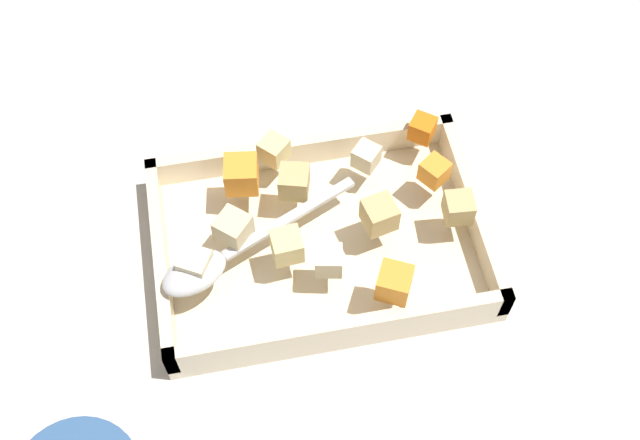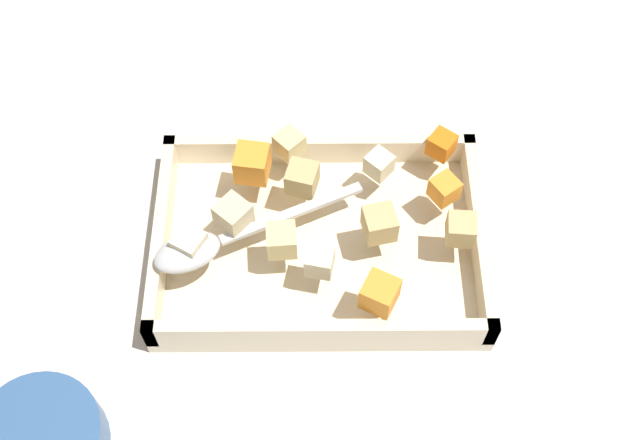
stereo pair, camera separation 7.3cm
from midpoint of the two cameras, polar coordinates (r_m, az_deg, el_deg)
name	(u,v)px [view 2 (the right image)]	position (r m, az deg, el deg)	size (l,w,h in m)	color
ground_plane	(311,240)	(0.82, 1.85, -1.62)	(4.00, 4.00, 0.00)	beige
baking_dish	(320,243)	(0.81, 2.59, -1.87)	(0.33, 0.23, 0.05)	beige
carrot_chunk_back_center	(380,294)	(0.73, 7.22, -5.53)	(0.03, 0.03, 0.03)	orange
carrot_chunk_corner_sw	(441,145)	(0.83, 11.29, 5.19)	(0.02, 0.02, 0.02)	orange
carrot_chunk_near_left	(252,164)	(0.80, -2.33, 3.91)	(0.03, 0.03, 0.03)	orange
carrot_chunk_rim_edge	(444,189)	(0.80, 11.58, 2.01)	(0.02, 0.02, 0.02)	orange
potato_chunk_mid_right	(320,261)	(0.74, 2.79, -3.21)	(0.03, 0.03, 0.03)	beige
potato_chunk_center	(190,244)	(0.75, -6.70, -1.98)	(0.03, 0.03, 0.03)	beige
potato_chunk_near_right	(461,229)	(0.78, 12.81, -0.87)	(0.03, 0.03, 0.03)	tan
potato_chunk_mid_left	(289,144)	(0.81, 0.33, 5.32)	(0.03, 0.03, 0.03)	#E0CC89
potato_chunk_near_spoon	(379,164)	(0.81, 6.89, 3.84)	(0.02, 0.02, 0.02)	beige
potato_chunk_corner_ne	(380,224)	(0.76, 7.06, -0.49)	(0.03, 0.03, 0.03)	tan
potato_chunk_heap_side	(302,179)	(0.79, 1.34, 2.81)	(0.03, 0.03, 0.03)	tan
potato_chunk_far_right	(282,240)	(0.75, -0.03, -1.69)	(0.03, 0.03, 0.03)	#E0CC89
potato_chunk_far_left	(233,215)	(0.77, -3.60, 0.15)	(0.03, 0.03, 0.03)	beige
serving_spoon	(201,248)	(0.76, -5.90, -2.22)	(0.21, 0.11, 0.02)	silver
small_prep_bowl	(41,440)	(0.75, -16.85, -15.24)	(0.11, 0.11, 0.04)	#33598C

